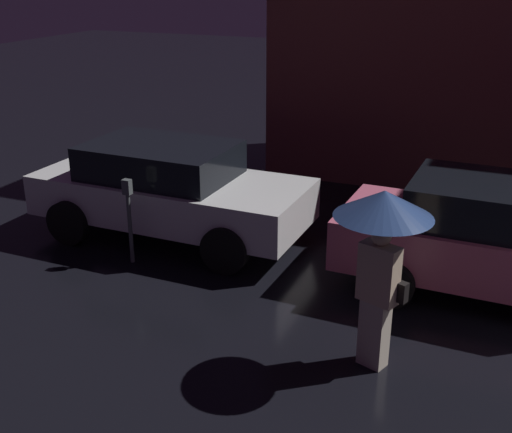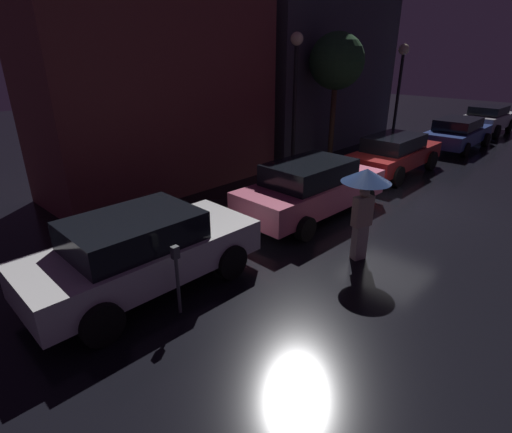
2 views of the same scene
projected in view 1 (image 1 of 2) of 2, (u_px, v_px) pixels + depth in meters
The scene contains 4 objects.
building_facade_left at pixel (479, 25), 12.38m from camera, with size 7.65×3.00×6.08m.
parked_car_white at pixel (169, 188), 10.22m from camera, with size 4.41×2.02×1.52m.
pedestrian_with_umbrella at pixel (382, 231), 6.54m from camera, with size 1.02×1.02×2.04m.
parking_meter at pixel (129, 212), 9.27m from camera, with size 0.12×0.10×1.29m.
Camera 1 is at (-2.76, -7.05, 4.14)m, focal length 45.00 mm.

